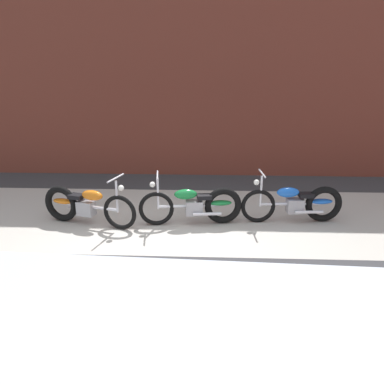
# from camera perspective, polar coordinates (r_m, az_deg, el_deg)

# --- Properties ---
(ground_plane) EXTENTS (80.00, 80.00, 0.00)m
(ground_plane) POSITION_cam_1_polar(r_m,az_deg,el_deg) (6.28, -4.59, -9.64)
(ground_plane) COLOR #38383A
(sidewalk_slab) EXTENTS (36.00, 3.50, 0.01)m
(sidewalk_slab) POSITION_cam_1_polar(r_m,az_deg,el_deg) (7.86, -3.08, -3.65)
(sidewalk_slab) COLOR #B2ADA3
(sidewalk_slab) RESTS_ON ground
(brick_building_wall) EXTENTS (36.00, 0.50, 6.08)m
(brick_building_wall) POSITION_cam_1_polar(r_m,az_deg,el_deg) (10.73, -1.55, 18.85)
(brick_building_wall) COLOR brown
(brick_building_wall) RESTS_ON ground
(motorcycle_orange) EXTENTS (1.96, 0.79, 1.03)m
(motorcycle_orange) POSITION_cam_1_polar(r_m,az_deg,el_deg) (7.63, -16.18, -1.87)
(motorcycle_orange) COLOR black
(motorcycle_orange) RESTS_ON ground
(motorcycle_green) EXTENTS (2.00, 0.58, 1.03)m
(motorcycle_green) POSITION_cam_1_polar(r_m,az_deg,el_deg) (7.34, 0.90, -1.94)
(motorcycle_green) COLOR black
(motorcycle_green) RESTS_ON ground
(motorcycle_blue) EXTENTS (2.01, 0.58, 1.03)m
(motorcycle_blue) POSITION_cam_1_polar(r_m,az_deg,el_deg) (7.73, 15.84, -1.59)
(motorcycle_blue) COLOR black
(motorcycle_blue) RESTS_ON ground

